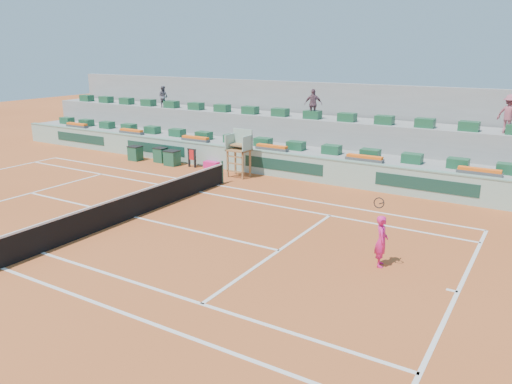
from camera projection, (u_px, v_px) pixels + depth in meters
The scene contains 20 objects.
ground at pixel (135, 217), 19.34m from camera, with size 90.00×90.00×0.00m, color #A3491F.
seating_tier_lower at pixel (271, 154), 27.95m from camera, with size 36.00×4.00×1.20m, color gray.
seating_tier_upper at pixel (285, 137), 29.07m from camera, with size 36.00×2.40×2.60m, color gray.
stadium_back_wall at pixel (298, 119), 30.13m from camera, with size 36.00×0.40×4.40m, color gray.
player_bag at pixel (211, 165), 27.12m from camera, with size 0.85×0.38×0.38m, color #E61E7B.
spectator_left at pixel (163, 97), 32.30m from camera, with size 0.66×0.52×1.37m, color #545361.
spectator_mid at pixel (313, 104), 26.85m from camera, with size 0.94×0.39×1.61m, color #6F4A58.
spectator_right at pixel (509, 114), 22.30m from camera, with size 1.12×0.65×1.74m, color #984C5B.
court_lines at pixel (135, 217), 19.34m from camera, with size 23.89×11.09×0.01m.
tennis_net at pixel (134, 204), 19.19m from camera, with size 0.10×11.97×1.10m.
advertising_hoarding at pixel (251, 161), 26.12m from camera, with size 36.00×0.34×1.26m.
umpire_chair at pixel (240, 147), 25.06m from camera, with size 1.10×0.90×2.40m.
seat_row_lower at pixel (263, 142), 26.99m from camera, with size 32.90×0.60×0.44m.
seat_row_upper at pixel (280, 112), 28.16m from camera, with size 32.90×0.60×0.44m.
flower_planters at pixel (232, 143), 27.10m from camera, with size 26.80×0.36×0.28m.
drink_cooler_a at pixel (172, 158), 27.78m from camera, with size 0.79×0.68×0.84m.
drink_cooler_b at pixel (161, 155), 28.56m from camera, with size 0.70×0.60×0.84m.
drink_cooler_c at pixel (135, 153), 29.02m from camera, with size 0.74×0.64×0.84m.
towel_rack at pixel (192, 156), 27.27m from camera, with size 0.56×0.09×1.03m.
tennis_player at pixel (381, 241), 14.81m from camera, with size 0.55×0.90×2.28m.
Camera 1 is at (13.55, -13.18, 6.31)m, focal length 35.00 mm.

